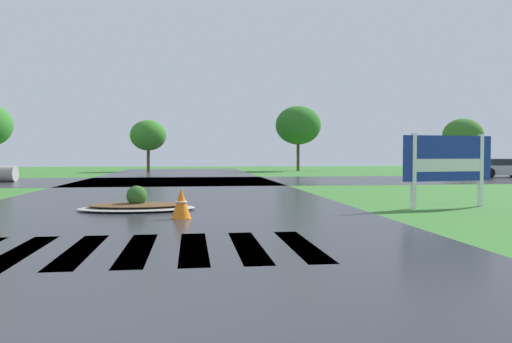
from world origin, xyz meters
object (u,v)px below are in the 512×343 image
at_px(estate_billboard, 448,161).
at_px(car_blue_compact, 501,168).
at_px(drainage_pipe_stack, 3,174).
at_px(traffic_cone, 181,204).
at_px(median_island, 137,205).

distance_m(estate_billboard, car_blue_compact, 22.19).
height_order(drainage_pipe_stack, traffic_cone, drainage_pipe_stack).
relative_size(median_island, drainage_pipe_stack, 2.21).
distance_m(drainage_pipe_stack, traffic_cone, 20.18).
bearing_deg(estate_billboard, median_island, -12.07).
height_order(estate_billboard, drainage_pipe_stack, estate_billboard).
xyz_separation_m(estate_billboard, drainage_pipe_stack, (-17.73, 15.88, -0.89)).
bearing_deg(car_blue_compact, drainage_pipe_stack, -173.23).
height_order(estate_billboard, car_blue_compact, estate_billboard).
xyz_separation_m(drainage_pipe_stack, traffic_cone, (10.16, -17.43, -0.09)).
xyz_separation_m(median_island, drainage_pipe_stack, (-8.91, 15.45, 0.32)).
distance_m(median_island, car_blue_compact, 28.12).
xyz_separation_m(estate_billboard, median_island, (-8.82, 0.44, -1.20)).
xyz_separation_m(car_blue_compact, drainage_pipe_stack, (-31.10, -1.82, -0.14)).
bearing_deg(median_island, traffic_cone, -57.85).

